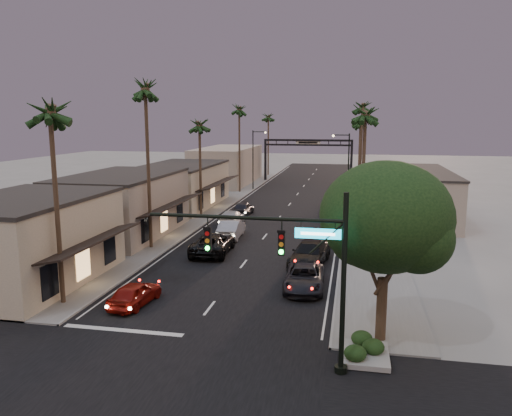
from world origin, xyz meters
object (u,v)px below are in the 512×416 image
at_px(palm_lb, 145,84).
at_px(oncoming_red, 135,294).
at_px(streetlight_right, 346,164).
at_px(oncoming_pickup, 213,243).
at_px(palm_rc, 360,120).
at_px(oncoming_silver, 231,229).
at_px(palm_ra, 366,109).
at_px(curbside_black, 310,253).
at_px(traffic_signal, 298,255).
at_px(streetlight_left, 255,155).
at_px(palm_lc, 199,121).
at_px(palm_far, 268,115).
at_px(palm_rb, 363,104).
at_px(curbside_near, 304,278).
at_px(arch, 308,149).
at_px(palm_ld, 239,107).
at_px(corner_tree, 387,221).
at_px(palm_la, 49,105).

relative_size(palm_lb, oncoming_red, 3.70).
height_order(streetlight_right, oncoming_pickup, streetlight_right).
distance_m(palm_rc, oncoming_silver, 39.97).
distance_m(palm_rc, oncoming_pickup, 45.15).
bearing_deg(palm_ra, curbside_black, -131.98).
distance_m(traffic_signal, streetlight_left, 55.45).
bearing_deg(palm_lc, curbside_black, -50.24).
bearing_deg(palm_far, oncoming_silver, -83.98).
bearing_deg(palm_rb, traffic_signal, -94.16).
bearing_deg(palm_lb, oncoming_pickup, -5.61).
bearing_deg(curbside_near, palm_far, 99.08).
xyz_separation_m(streetlight_left, oncoming_silver, (4.00, -31.04, -4.49)).
bearing_deg(palm_lc, traffic_signal, -65.94).
height_order(arch, palm_rc, palm_rc).
distance_m(palm_far, oncoming_pickup, 57.76).
xyz_separation_m(streetlight_right, palm_lb, (-15.52, -23.00, 8.06)).
xyz_separation_m(arch, palm_ra, (8.60, -46.00, 5.91)).
bearing_deg(streetlight_right, curbside_near, -93.59).
height_order(palm_lb, palm_far, palm_lb).
xyz_separation_m(oncoming_silver, curbside_black, (7.77, -7.12, 0.02)).
bearing_deg(palm_far, palm_rc, -39.64).
height_order(palm_ld, palm_rb, same).
distance_m(streetlight_left, palm_ld, 7.88).
height_order(traffic_signal, palm_lb, palm_lb).
xyz_separation_m(palm_lc, curbside_near, (13.60, -21.67, -9.73)).
height_order(palm_ra, palm_far, same).
bearing_deg(oncoming_silver, palm_far, -86.72).
xyz_separation_m(arch, oncoming_red, (-4.39, -60.35, -4.83)).
bearing_deg(palm_lb, traffic_signal, -51.56).
bearing_deg(palm_rc, palm_lb, -112.27).
distance_m(corner_tree, streetlight_left, 53.15).
height_order(palm_lc, palm_far, palm_far).
bearing_deg(palm_ra, palm_far, 107.38).
bearing_deg(oncoming_pickup, palm_ld, -83.48).
relative_size(streetlight_right, palm_lb, 0.59).
distance_m(palm_ld, oncoming_pickup, 35.91).
height_order(oncoming_silver, curbside_near, oncoming_silver).
height_order(palm_lb, palm_rc, palm_lb).
height_order(palm_lb, palm_ra, palm_lb).
xyz_separation_m(palm_rc, oncoming_pickup, (-11.68, -42.54, -9.63)).
bearing_deg(arch, palm_la, -98.03).
relative_size(palm_lb, curbside_black, 2.57).
height_order(corner_tree, oncoming_pickup, corner_tree).
bearing_deg(traffic_signal, oncoming_red, 150.73).
bearing_deg(palm_la, palm_rc, 72.63).
bearing_deg(oncoming_silver, corner_tree, 119.69).
relative_size(palm_ld, palm_rc, 1.16).
bearing_deg(streetlight_left, corner_tree, -72.03).
bearing_deg(corner_tree, palm_rc, 90.89).
xyz_separation_m(streetlight_right, palm_ra, (1.68, -21.00, 6.11)).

